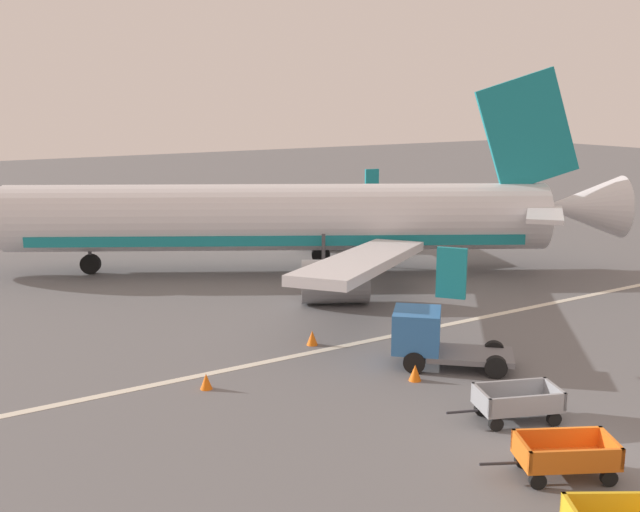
{
  "coord_description": "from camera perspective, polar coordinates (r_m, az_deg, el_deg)",
  "views": [
    {
      "loc": [
        -16.38,
        -12.86,
        9.87
      ],
      "look_at": [
        0.99,
        15.17,
        2.8
      ],
      "focal_mm": 42.48,
      "sensor_mm": 36.0,
      "label": 1
    }
  ],
  "objects": [
    {
      "name": "baggage_cart_third_in_row",
      "position": [
        24.42,
        14.64,
        -10.62
      ],
      "size": [
        3.58,
        2.2,
        1.07
      ],
      "color": "gray",
      "rests_on": "ground"
    },
    {
      "name": "airplane",
      "position": [
        42.28,
        -1.83,
        2.81
      ],
      "size": [
        34.27,
        28.52,
        11.34
      ],
      "color": "silver",
      "rests_on": "ground"
    },
    {
      "name": "traffic_cone_by_carts",
      "position": [
        26.44,
        -8.57,
        -9.32
      ],
      "size": [
        0.42,
        0.42,
        0.55
      ],
      "primitive_type": "cone",
      "color": "orange",
      "rests_on": "ground"
    },
    {
      "name": "baggage_cart_second_in_row",
      "position": [
        21.47,
        17.99,
        -14.1
      ],
      "size": [
        3.49,
        2.39,
        1.07
      ],
      "color": "orange",
      "rests_on": "ground"
    },
    {
      "name": "traffic_cone_near_plane",
      "position": [
        27.07,
        7.18,
        -8.71
      ],
      "size": [
        0.45,
        0.45,
        0.59
      ],
      "primitive_type": "cone",
      "color": "orange",
      "rests_on": "ground"
    },
    {
      "name": "apron_stripe",
      "position": [
        30.68,
        2.42,
        -6.66
      ],
      "size": [
        120.0,
        0.36,
        0.01
      ],
      "primitive_type": "cube",
      "color": "silver",
      "rests_on": "ground"
    },
    {
      "name": "ground_plane",
      "position": [
        23.04,
        18.65,
        -13.93
      ],
      "size": [
        220.0,
        220.0,
        0.0
      ],
      "primitive_type": "plane",
      "color": "slate"
    },
    {
      "name": "service_truck_beside_carts",
      "position": [
        28.32,
        8.27,
        -6.07
      ],
      "size": [
        4.52,
        4.34,
        2.1
      ],
      "color": "slate",
      "rests_on": "ground"
    },
    {
      "name": "traffic_cone_mid_apron",
      "position": [
        30.51,
        -0.59,
        -6.18
      ],
      "size": [
        0.45,
        0.45,
        0.6
      ],
      "primitive_type": "cone",
      "color": "orange",
      "rests_on": "ground"
    }
  ]
}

